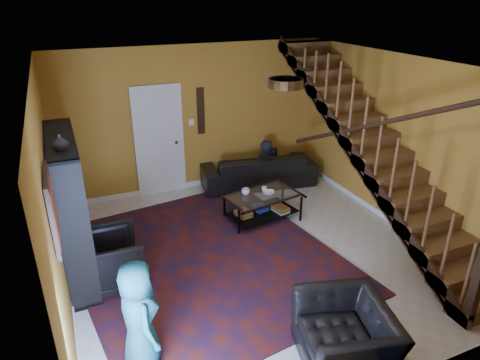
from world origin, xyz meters
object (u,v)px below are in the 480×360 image
at_px(sofa, 258,169).
at_px(armchair_right, 345,336).
at_px(bookshelf, 73,211).
at_px(coffee_table, 262,205).
at_px(armchair_left, 110,260).

height_order(sofa, armchair_right, armchair_right).
relative_size(bookshelf, coffee_table, 1.50).
bearing_deg(sofa, armchair_right, 83.79).
bearing_deg(armchair_right, sofa, 179.88).
relative_size(sofa, armchair_left, 2.73).
bearing_deg(armchair_left, armchair_right, -138.15).
distance_m(armchair_left, coffee_table, 2.79).
height_order(bookshelf, armchair_right, bookshelf).
bearing_deg(coffee_table, armchair_left, -163.01).
height_order(armchair_left, armchair_right, armchair_left).
relative_size(armchair_right, coffee_table, 0.78).
bearing_deg(armchair_left, sofa, -55.87).
height_order(sofa, armchair_left, armchair_left).
bearing_deg(armchair_right, armchair_left, -124.29).
distance_m(bookshelf, sofa, 4.02).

